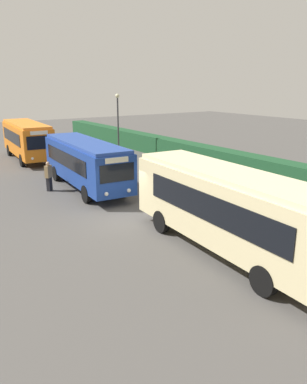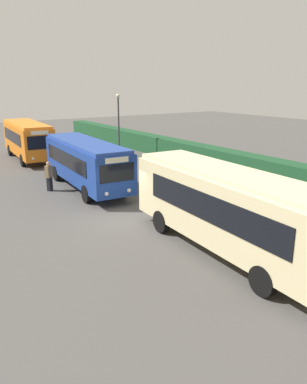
{
  "view_description": "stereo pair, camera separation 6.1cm",
  "coord_description": "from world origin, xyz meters",
  "px_view_note": "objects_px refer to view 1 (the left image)",
  "views": [
    {
      "loc": [
        15.45,
        -8.95,
        6.43
      ],
      "look_at": [
        0.42,
        1.11,
        1.24
      ],
      "focal_mm": 35.62,
      "sensor_mm": 36.0,
      "label": 1
    },
    {
      "loc": [
        15.49,
        -8.9,
        6.43
      ],
      "look_at": [
        0.42,
        1.11,
        1.24
      ],
      "focal_mm": 35.62,
      "sensor_mm": 36.0,
      "label": 2
    }
  ],
  "objects_px": {
    "bus_orange": "(27,138)",
    "person_center": "(295,223)",
    "person_left": "(49,176)",
    "lamppost": "(118,118)",
    "bus_blue": "(85,161)",
    "bus_cream": "(227,206)"
  },
  "relations": [
    {
      "from": "bus_orange",
      "to": "person_center",
      "type": "xyz_separation_m",
      "value": [
        24.42,
        3.65,
        -0.84
      ]
    },
    {
      "from": "bus_blue",
      "to": "bus_cream",
      "type": "distance_m",
      "value": 11.81
    },
    {
      "from": "person_left",
      "to": "lamppost",
      "type": "height_order",
      "value": "lamppost"
    },
    {
      "from": "bus_orange",
      "to": "person_center",
      "type": "distance_m",
      "value": 24.7
    },
    {
      "from": "bus_orange",
      "to": "person_left",
      "type": "bearing_deg",
      "value": -6.14
    },
    {
      "from": "bus_cream",
      "to": "lamppost",
      "type": "bearing_deg",
      "value": -14.15
    },
    {
      "from": "bus_blue",
      "to": "person_left",
      "type": "xyz_separation_m",
      "value": [
        -0.7,
        -2.16,
        -0.77
      ]
    },
    {
      "from": "person_left",
      "to": "bus_cream",
      "type": "bearing_deg",
      "value": -23.76
    },
    {
      "from": "person_left",
      "to": "person_center",
      "type": "distance_m",
      "value": 14.68
    },
    {
      "from": "bus_orange",
      "to": "lamppost",
      "type": "distance_m",
      "value": 8.06
    },
    {
      "from": "bus_orange",
      "to": "bus_cream",
      "type": "relative_size",
      "value": 0.91
    },
    {
      "from": "bus_blue",
      "to": "lamppost",
      "type": "relative_size",
      "value": 1.74
    },
    {
      "from": "person_left",
      "to": "person_center",
      "type": "bearing_deg",
      "value": -14.23
    },
    {
      "from": "bus_blue",
      "to": "bus_cream",
      "type": "xyz_separation_m",
      "value": [
        11.79,
        0.62,
        0.15
      ]
    },
    {
      "from": "bus_cream",
      "to": "person_center",
      "type": "bearing_deg",
      "value": -108.67
    },
    {
      "from": "bus_orange",
      "to": "bus_cream",
      "type": "xyz_separation_m",
      "value": [
        23.31,
        0.91,
        0.05
      ]
    },
    {
      "from": "bus_blue",
      "to": "person_left",
      "type": "height_order",
      "value": "bus_blue"
    },
    {
      "from": "bus_cream",
      "to": "person_center",
      "type": "relative_size",
      "value": 5.44
    },
    {
      "from": "bus_orange",
      "to": "bus_blue",
      "type": "distance_m",
      "value": 11.52
    },
    {
      "from": "bus_blue",
      "to": "lamppost",
      "type": "bearing_deg",
      "value": 144.3
    },
    {
      "from": "person_center",
      "to": "person_left",
      "type": "bearing_deg",
      "value": -117.94
    },
    {
      "from": "bus_blue",
      "to": "lamppost",
      "type": "height_order",
      "value": "lamppost"
    }
  ]
}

